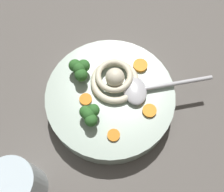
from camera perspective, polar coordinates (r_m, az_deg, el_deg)
The scene contains 11 objects.
table_slab at distance 56.54cm, azimuth -1.17°, elevation -3.03°, with size 133.88×133.88×3.27cm, color #5B5651.
soup_bowl at distance 52.90cm, azimuth -0.00°, elevation -1.00°, with size 24.63×24.63×4.76cm.
noodle_pile at distance 50.89cm, azimuth 0.57°, elevation 3.59°, with size 10.17×9.97×4.09cm.
soup_spoon at distance 50.79cm, azimuth 6.34°, elevation 1.44°, with size 12.65×16.04×1.60cm.
broccoli_floret_beside_chili at distance 51.01cm, azimuth -6.86°, elevation 5.62°, with size 4.74×4.08×3.75cm.
broccoli_floret_center at distance 47.28cm, azimuth -4.82°, elevation -3.77°, with size 4.45×3.83×3.51cm.
carrot_slice_beside_noodles at distance 49.84cm, azimuth 7.88°, elevation -3.08°, with size 2.58×2.58×0.56cm, color orange.
carrot_slice_right at distance 48.00cm, azimuth 0.34°, elevation -8.25°, with size 2.25×2.25×0.47cm, color orange.
carrot_slice_extra_b at distance 53.74cm, azimuth 5.64°, elevation 6.67°, with size 2.81×2.81×0.73cm, color orange.
carrot_slice_left at distance 50.51cm, azimuth -5.56°, elevation -0.69°, with size 2.35×2.35×0.44cm, color orange.
drinking_glass at distance 48.82cm, azimuth -19.07°, elevation -17.18°, with size 7.57×7.57×10.22cm, color silver.
Camera 1 is at (-14.75, 13.39, 54.55)cm, focal length 43.42 mm.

